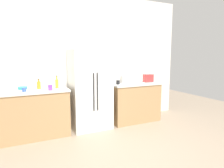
{
  "coord_description": "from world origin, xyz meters",
  "views": [
    {
      "loc": [
        -1.47,
        -2.56,
        1.6
      ],
      "look_at": [
        -0.01,
        0.46,
        1.11
      ],
      "focal_mm": 32.12,
      "sensor_mm": 36.0,
      "label": 1
    }
  ],
  "objects_px": {
    "cup_b": "(24,90)",
    "cup_c": "(118,82)",
    "bottle_b": "(57,83)",
    "refrigerator": "(90,89)",
    "toaster": "(148,78)",
    "rice_cooker": "(125,78)",
    "bowl_a": "(23,88)",
    "bottle_a": "(39,85)",
    "cup_a": "(50,87)"
  },
  "relations": [
    {
      "from": "toaster",
      "to": "bottle_a",
      "type": "bearing_deg",
      "value": 177.52
    },
    {
      "from": "bottle_b",
      "to": "cup_b",
      "type": "distance_m",
      "value": 0.64
    },
    {
      "from": "refrigerator",
      "to": "bottle_b",
      "type": "height_order",
      "value": "refrigerator"
    },
    {
      "from": "refrigerator",
      "to": "toaster",
      "type": "bearing_deg",
      "value": -1.5
    },
    {
      "from": "cup_a",
      "to": "cup_c",
      "type": "xyz_separation_m",
      "value": [
        1.52,
        0.14,
        -0.01
      ]
    },
    {
      "from": "rice_cooker",
      "to": "cup_b",
      "type": "xyz_separation_m",
      "value": [
        -2.19,
        -0.12,
        -0.1
      ]
    },
    {
      "from": "toaster",
      "to": "bowl_a",
      "type": "distance_m",
      "value": 2.84
    },
    {
      "from": "cup_b",
      "to": "cup_c",
      "type": "relative_size",
      "value": 0.79
    },
    {
      "from": "bottle_a",
      "to": "cup_c",
      "type": "xyz_separation_m",
      "value": [
        1.69,
        -0.12,
        -0.04
      ]
    },
    {
      "from": "bowl_a",
      "to": "cup_b",
      "type": "bearing_deg",
      "value": -86.84
    },
    {
      "from": "cup_c",
      "to": "cup_a",
      "type": "bearing_deg",
      "value": -174.74
    },
    {
      "from": "bottle_a",
      "to": "bowl_a",
      "type": "bearing_deg",
      "value": 162.82
    },
    {
      "from": "bottle_b",
      "to": "refrigerator",
      "type": "bearing_deg",
      "value": -1.02
    },
    {
      "from": "refrigerator",
      "to": "bottle_a",
      "type": "xyz_separation_m",
      "value": [
        -1.04,
        0.07,
        0.16
      ]
    },
    {
      "from": "toaster",
      "to": "bottle_a",
      "type": "xyz_separation_m",
      "value": [
        -2.54,
        0.11,
        -0.01
      ]
    },
    {
      "from": "cup_b",
      "to": "cup_c",
      "type": "distance_m",
      "value": 1.97
    },
    {
      "from": "toaster",
      "to": "bottle_a",
      "type": "distance_m",
      "value": 2.54
    },
    {
      "from": "bottle_a",
      "to": "bottle_b",
      "type": "bearing_deg",
      "value": -9.75
    },
    {
      "from": "toaster",
      "to": "cup_c",
      "type": "height_order",
      "value": "toaster"
    },
    {
      "from": "bottle_a",
      "to": "bowl_a",
      "type": "relative_size",
      "value": 1.16
    },
    {
      "from": "bottle_a",
      "to": "cup_a",
      "type": "distance_m",
      "value": 0.32
    },
    {
      "from": "rice_cooker",
      "to": "bowl_a",
      "type": "relative_size",
      "value": 1.69
    },
    {
      "from": "bottle_a",
      "to": "rice_cooker",
      "type": "bearing_deg",
      "value": -2.39
    },
    {
      "from": "rice_cooker",
      "to": "cup_b",
      "type": "bearing_deg",
      "value": -176.81
    },
    {
      "from": "refrigerator",
      "to": "bottle_b",
      "type": "xyz_separation_m",
      "value": [
        -0.7,
        0.01,
        0.17
      ]
    },
    {
      "from": "refrigerator",
      "to": "toaster",
      "type": "relative_size",
      "value": 7.65
    },
    {
      "from": "cup_c",
      "to": "bowl_a",
      "type": "bearing_deg",
      "value": 173.93
    },
    {
      "from": "cup_a",
      "to": "refrigerator",
      "type": "bearing_deg",
      "value": 12.4
    },
    {
      "from": "bowl_a",
      "to": "bottle_b",
      "type": "bearing_deg",
      "value": -13.23
    },
    {
      "from": "refrigerator",
      "to": "cup_c",
      "type": "distance_m",
      "value": 0.67
    },
    {
      "from": "toaster",
      "to": "bottle_b",
      "type": "xyz_separation_m",
      "value": [
        -2.2,
        0.05,
        0.0
      ]
    },
    {
      "from": "refrigerator",
      "to": "cup_b",
      "type": "height_order",
      "value": "refrigerator"
    },
    {
      "from": "cup_b",
      "to": "cup_c",
      "type": "xyz_separation_m",
      "value": [
        1.97,
        0.08,
        0.01
      ]
    },
    {
      "from": "toaster",
      "to": "bowl_a",
      "type": "height_order",
      "value": "toaster"
    },
    {
      "from": "cup_b",
      "to": "rice_cooker",
      "type": "bearing_deg",
      "value": 3.19
    },
    {
      "from": "bottle_b",
      "to": "bowl_a",
      "type": "distance_m",
      "value": 0.65
    },
    {
      "from": "cup_a",
      "to": "toaster",
      "type": "bearing_deg",
      "value": 3.65
    },
    {
      "from": "bottle_a",
      "to": "bottle_b",
      "type": "xyz_separation_m",
      "value": [
        0.34,
        -0.06,
        0.02
      ]
    },
    {
      "from": "rice_cooker",
      "to": "refrigerator",
      "type": "bearing_deg",
      "value": 179.41
    },
    {
      "from": "bottle_a",
      "to": "cup_a",
      "type": "bearing_deg",
      "value": -55.53
    },
    {
      "from": "rice_cooker",
      "to": "bottle_b",
      "type": "bearing_deg",
      "value": 179.22
    },
    {
      "from": "refrigerator",
      "to": "toaster",
      "type": "xyz_separation_m",
      "value": [
        1.5,
        -0.04,
        0.17
      ]
    },
    {
      "from": "rice_cooker",
      "to": "cup_a",
      "type": "distance_m",
      "value": 1.75
    },
    {
      "from": "refrigerator",
      "to": "bowl_a",
      "type": "xyz_separation_m",
      "value": [
        -1.33,
        0.16,
        0.1
      ]
    },
    {
      "from": "toaster",
      "to": "cup_b",
      "type": "distance_m",
      "value": 2.81
    },
    {
      "from": "bottle_b",
      "to": "cup_b",
      "type": "height_order",
      "value": "bottle_b"
    },
    {
      "from": "rice_cooker",
      "to": "bottle_a",
      "type": "distance_m",
      "value": 1.92
    },
    {
      "from": "toaster",
      "to": "rice_cooker",
      "type": "bearing_deg",
      "value": 177.23
    },
    {
      "from": "refrigerator",
      "to": "cup_c",
      "type": "xyz_separation_m",
      "value": [
        0.65,
        -0.05,
        0.12
      ]
    },
    {
      "from": "cup_b",
      "to": "toaster",
      "type": "bearing_deg",
      "value": 1.87
    }
  ]
}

